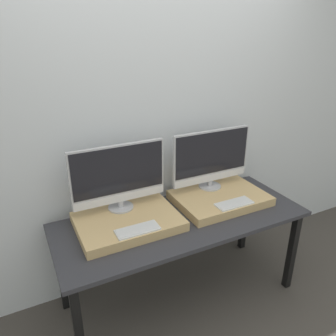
# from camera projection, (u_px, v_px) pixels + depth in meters

# --- Properties ---
(ground_plane) EXTENTS (12.00, 12.00, 0.00)m
(ground_plane) POSITION_uv_depth(u_px,v_px,m) (204.00, 329.00, 2.29)
(ground_plane) COLOR #423D38
(wall_back) EXTENTS (8.00, 0.04, 2.60)m
(wall_back) POSITION_uv_depth(u_px,v_px,m) (156.00, 122.00, 2.41)
(wall_back) COLOR silver
(wall_back) RESTS_ON ground_plane
(workbench) EXTENTS (1.77, 0.70, 0.71)m
(workbench) POSITION_uv_depth(u_px,v_px,m) (182.00, 226.00, 2.32)
(workbench) COLOR #2D2D33
(workbench) RESTS_ON ground_plane
(wooden_riser_left) EXTENTS (0.67, 0.48, 0.06)m
(wooden_riser_left) POSITION_uv_depth(u_px,v_px,m) (128.00, 222.00, 2.19)
(wooden_riser_left) COLOR tan
(wooden_riser_left) RESTS_ON workbench
(monitor_left) EXTENTS (0.65, 0.18, 0.47)m
(monitor_left) POSITION_uv_depth(u_px,v_px,m) (119.00, 176.00, 2.20)
(monitor_left) COLOR #B2B2B7
(monitor_left) RESTS_ON wooden_riser_left
(keyboard_left) EXTENTS (0.28, 0.11, 0.01)m
(keyboard_left) POSITION_uv_depth(u_px,v_px,m) (138.00, 230.00, 2.03)
(keyboard_left) COLOR silver
(keyboard_left) RESTS_ON wooden_riser_left
(wooden_riser_right) EXTENTS (0.67, 0.48, 0.06)m
(wooden_riser_right) POSITION_uv_depth(u_px,v_px,m) (220.00, 198.00, 2.50)
(wooden_riser_right) COLOR tan
(wooden_riser_right) RESTS_ON workbench
(monitor_right) EXTENTS (0.65, 0.18, 0.47)m
(monitor_right) POSITION_uv_depth(u_px,v_px,m) (211.00, 158.00, 2.50)
(monitor_right) COLOR #B2B2B7
(monitor_right) RESTS_ON wooden_riser_right
(keyboard_right) EXTENTS (0.28, 0.11, 0.01)m
(keyboard_right) POSITION_uv_depth(u_px,v_px,m) (234.00, 203.00, 2.34)
(keyboard_right) COLOR silver
(keyboard_right) RESTS_ON wooden_riser_right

